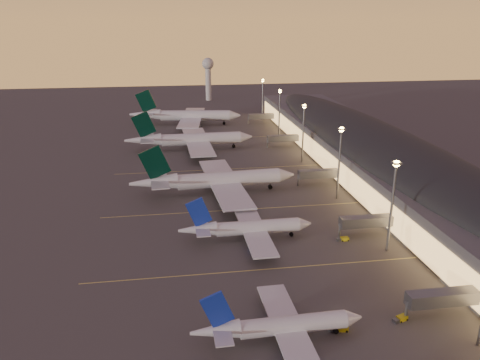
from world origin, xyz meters
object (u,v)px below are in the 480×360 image
object	(u,v)px
airliner_wide_near	(215,180)
baggage_tug_c	(343,239)
airliner_wide_far	(186,116)
radar_tower	(208,72)
airliner_wide_mid	(190,140)
airliner_narrow_north	(246,228)
baggage_tug_a	(339,328)
baggage_tug_b	(400,319)
airliner_narrow_south	(279,326)

from	to	relation	value
airliner_wide_near	baggage_tug_c	distance (m)	54.99
airliner_wide_near	airliner_wide_far	world-z (taller)	airliner_wide_far
radar_tower	airliner_wide_mid	bearing A→B (deg)	-98.52
airliner_narrow_north	radar_tower	bearing A→B (deg)	86.83
airliner_narrow_north	airliner_wide_near	xyz separation A→B (m)	(-5.08, 39.16, 1.41)
airliner_wide_near	baggage_tug_a	xyz separation A→B (m)	(16.94, -83.13, -4.43)
airliner_wide_near	baggage_tug_b	size ratio (longest dim) A/B	16.61
airliner_narrow_south	airliner_narrow_north	distance (m)	45.17
airliner_wide_near	airliner_wide_mid	bearing A→B (deg)	91.54
baggage_tug_a	baggage_tug_b	bearing A→B (deg)	13.02
airliner_narrow_south	airliner_wide_near	xyz separation A→B (m)	(-3.99, 84.31, 1.78)
baggage_tug_c	baggage_tug_a	bearing A→B (deg)	-113.11
radar_tower	airliner_narrow_south	bearing A→B (deg)	-92.39
airliner_wide_mid	airliner_wide_far	bearing A→B (deg)	87.92
airliner_narrow_south	airliner_wide_far	size ratio (longest dim) A/B	0.52
baggage_tug_b	airliner_wide_far	bearing A→B (deg)	81.72
baggage_tug_b	airliner_narrow_south	bearing A→B (deg)	166.22
airliner_narrow_south	baggage_tug_b	world-z (taller)	airliner_narrow_south
airliner_narrow_north	radar_tower	distance (m)	248.27
airliner_wide_near	baggage_tug_a	distance (m)	84.96
airliner_wide_mid	baggage_tug_a	size ratio (longest dim) A/B	14.49
radar_tower	airliner_narrow_north	bearing A→B (deg)	-92.57
airliner_narrow_south	airliner_wide_near	bearing A→B (deg)	91.60
airliner_narrow_south	radar_tower	size ratio (longest dim) A/B	1.07
airliner_wide_mid	radar_tower	size ratio (longest dim) A/B	1.90
airliner_wide_far	baggage_tug_c	world-z (taller)	airliner_wide_far
airliner_wide_far	baggage_tug_b	distance (m)	204.98
baggage_tug_a	airliner_narrow_south	bearing A→B (deg)	-166.06
radar_tower	baggage_tug_c	distance (m)	253.75
airliner_narrow_north	airliner_wide_far	size ratio (longest dim) A/B	0.58
baggage_tug_b	baggage_tug_c	xyz separation A→B (m)	(1.57, 37.95, 0.00)
radar_tower	baggage_tug_c	bearing A→B (deg)	-86.31
airliner_wide_near	baggage_tug_c	bearing A→B (deg)	-57.41
baggage_tug_b	airliner_narrow_north	bearing A→B (deg)	102.53
airliner_wide_far	radar_tower	world-z (taller)	radar_tower
airliner_narrow_south	airliner_wide_mid	distance (m)	146.42
airliner_wide_far	baggage_tug_a	distance (m)	204.00
airliner_narrow_north	airliner_narrow_south	bearing A→B (deg)	-91.98
airliner_narrow_north	baggage_tug_a	size ratio (longest dim) A/B	9.06
airliner_narrow_north	radar_tower	xyz separation A→B (m)	(11.12, 247.35, 18.29)
airliner_wide_mid	airliner_wide_far	distance (m)	57.80
airliner_wide_near	airliner_wide_far	bearing A→B (deg)	88.86
airliner_narrow_south	baggage_tug_b	size ratio (longest dim) A/B	9.50
baggage_tug_c	airliner_wide_mid	bearing A→B (deg)	108.47
airliner_narrow_south	airliner_wide_far	world-z (taller)	airliner_wide_far
baggage_tug_a	airliner_wide_mid	bearing A→B (deg)	107.63
airliner_narrow_north	airliner_wide_near	world-z (taller)	airliner_wide_near
airliner_wide_near	baggage_tug_b	distance (m)	87.83
airliner_narrow_north	airliner_wide_mid	bearing A→B (deg)	95.53
airliner_narrow_north	baggage_tug_b	size ratio (longest dim) A/B	10.60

